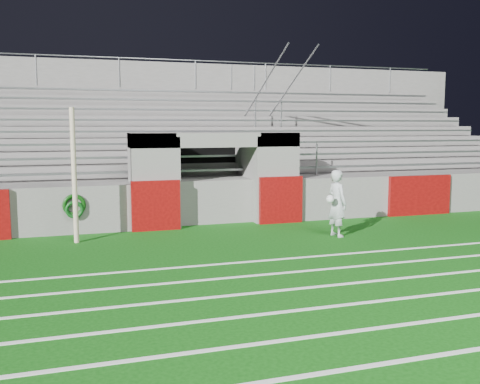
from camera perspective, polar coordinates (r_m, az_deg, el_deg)
name	(u,v)px	position (r m, az deg, el deg)	size (l,w,h in m)	color
ground	(256,250)	(12.20, 1.70, -6.16)	(90.00, 90.00, 0.00)	#0D4A0C
field_post	(74,176)	(13.28, -17.27, 1.66)	(0.12, 0.12, 3.23)	beige
field_markings	(376,328)	(7.87, 14.29, -13.91)	(28.00, 8.09, 0.01)	white
stadium_structure	(183,162)	(19.61, -6.08, 3.23)	(26.00, 8.48, 5.42)	slate
goalkeeper_with_ball	(337,203)	(13.73, 10.30, -1.17)	(0.67, 0.68, 1.70)	#B1B7BB
hose_coil	(74,207)	(14.28, -17.26, -1.50)	(0.58, 0.15, 0.63)	#0C3A0B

